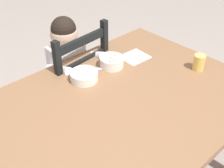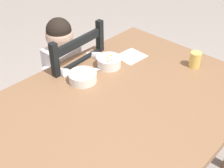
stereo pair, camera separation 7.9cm
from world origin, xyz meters
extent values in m
cube|color=#886141|center=(0.00, 0.00, 0.72)|extent=(1.52, 1.03, 0.04)
cylinder|color=#886141|center=(0.69, 0.44, 0.35)|extent=(0.07, 0.07, 0.70)
cube|color=black|center=(0.14, 0.62, 0.46)|extent=(0.45, 0.45, 0.02)
cube|color=black|center=(0.31, 0.82, 0.22)|extent=(0.04, 0.04, 0.45)
cube|color=black|center=(-0.07, 0.79, 0.22)|extent=(0.04, 0.04, 0.45)
cube|color=black|center=(0.34, 0.44, 0.22)|extent=(0.04, 0.04, 0.45)
cube|color=black|center=(-0.04, 0.41, 0.22)|extent=(0.04, 0.04, 0.45)
cube|color=black|center=(0.34, 0.44, 0.71)|extent=(0.04, 0.04, 0.48)
cube|color=black|center=(-0.04, 0.41, 0.71)|extent=(0.04, 0.04, 0.48)
cube|color=black|center=(0.15, 0.43, 0.87)|extent=(0.36, 0.05, 0.05)
cube|color=black|center=(0.15, 0.43, 0.73)|extent=(0.36, 0.05, 0.05)
cube|color=white|center=(0.14, 0.59, 0.63)|extent=(0.22, 0.14, 0.32)
sphere|color=#D4A88C|center=(0.14, 0.59, 0.87)|extent=(0.17, 0.17, 0.17)
sphere|color=black|center=(0.14, 0.59, 0.90)|extent=(0.16, 0.16, 0.16)
cylinder|color=#3F4C72|center=(0.08, 0.47, 0.23)|extent=(0.07, 0.07, 0.47)
cylinder|color=#3F4C72|center=(0.19, 0.47, 0.23)|extent=(0.07, 0.07, 0.47)
cylinder|color=white|center=(0.01, 0.49, 0.71)|extent=(0.06, 0.24, 0.13)
cylinder|color=white|center=(0.27, 0.49, 0.71)|extent=(0.06, 0.24, 0.13)
cylinder|color=white|center=(0.03, 0.27, 0.76)|extent=(0.16, 0.16, 0.05)
cylinder|color=white|center=(0.03, 0.27, 0.74)|extent=(0.07, 0.07, 0.01)
cylinder|color=#51913B|center=(0.03, 0.27, 0.77)|extent=(0.13, 0.13, 0.03)
sphere|color=#598446|center=(0.00, 0.27, 0.78)|extent=(0.01, 0.01, 0.01)
sphere|color=#558A47|center=(0.04, 0.28, 0.78)|extent=(0.01, 0.01, 0.01)
sphere|color=#57933F|center=(0.04, 0.28, 0.78)|extent=(0.01, 0.01, 0.01)
sphere|color=#47963E|center=(0.03, 0.26, 0.78)|extent=(0.01, 0.01, 0.01)
sphere|color=#4F8D35|center=(0.05, 0.26, 0.78)|extent=(0.01, 0.01, 0.01)
cylinder|color=white|center=(0.24, 0.27, 0.77)|extent=(0.14, 0.14, 0.06)
cylinder|color=white|center=(0.24, 0.27, 0.74)|extent=(0.06, 0.06, 0.01)
cylinder|color=orange|center=(0.24, 0.27, 0.78)|extent=(0.12, 0.12, 0.03)
cube|color=orange|center=(0.20, 0.24, 0.79)|extent=(0.02, 0.02, 0.01)
cube|color=orange|center=(0.23, 0.27, 0.79)|extent=(0.02, 0.02, 0.01)
cube|color=orange|center=(0.27, 0.28, 0.79)|extent=(0.02, 0.02, 0.01)
cube|color=orange|center=(0.23, 0.24, 0.79)|extent=(0.02, 0.02, 0.01)
cube|color=silver|center=(0.20, 0.25, 0.74)|extent=(0.08, 0.07, 0.00)
ellipsoid|color=silver|center=(0.15, 0.29, 0.74)|extent=(0.05, 0.05, 0.01)
cylinder|color=#F1C85C|center=(0.59, -0.10, 0.78)|extent=(0.07, 0.07, 0.09)
cube|color=white|center=(0.42, 0.24, 0.74)|extent=(0.17, 0.15, 0.00)
camera|label=1|loc=(-0.78, -0.82, 1.67)|focal=47.05mm
camera|label=2|loc=(-0.83, -0.77, 1.67)|focal=47.05mm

